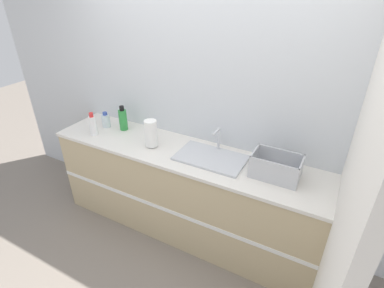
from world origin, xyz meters
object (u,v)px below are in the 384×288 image
Objects in this scene: sink at (211,157)px; paper_towel_roll at (151,134)px; dish_rack at (276,168)px; bottle_green at (123,119)px; bottle_clear at (106,120)px; bottle_white_spray at (93,125)px.

sink is 0.59m from paper_towel_roll.
dish_rack is (0.55, -0.00, 0.06)m from sink.
paper_towel_roll is 1.02× the size of bottle_green.
paper_towel_roll is 0.67m from bottle_clear.
paper_towel_roll is at bearing 6.74° from bottle_white_spray.
bottle_white_spray is (-1.21, -0.14, 0.09)m from sink.
paper_towel_roll reaches higher than bottle_clear.
dish_rack is 1.77m from bottle_white_spray.
bottle_white_spray is (-0.64, -0.08, -0.03)m from paper_towel_roll.
bottle_white_spray is 0.91× the size of bottle_green.
bottle_green is (-1.58, 0.09, 0.04)m from dish_rack.
bottle_clear is at bearing 94.16° from bottle_white_spray.
bottle_white_spray is 0.20m from bottle_clear.
bottle_green reaches higher than bottle_clear.
dish_rack is 1.60× the size of bottle_white_spray.
dish_rack is 1.46× the size of bottle_green.
bottle_clear is 0.64× the size of bottle_green.
paper_towel_roll reaches higher than bottle_green.
bottle_clear is 0.21m from bottle_green.
dish_rack is at bearing -3.23° from bottle_green.
sink is at bearing 6.58° from paper_towel_roll.
paper_towel_roll is 0.65m from bottle_white_spray.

